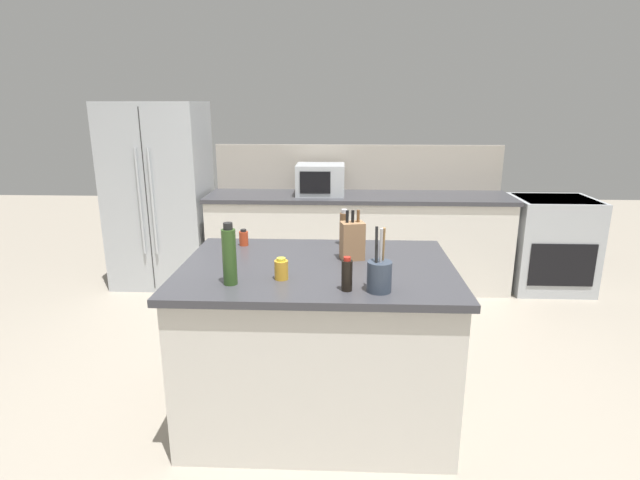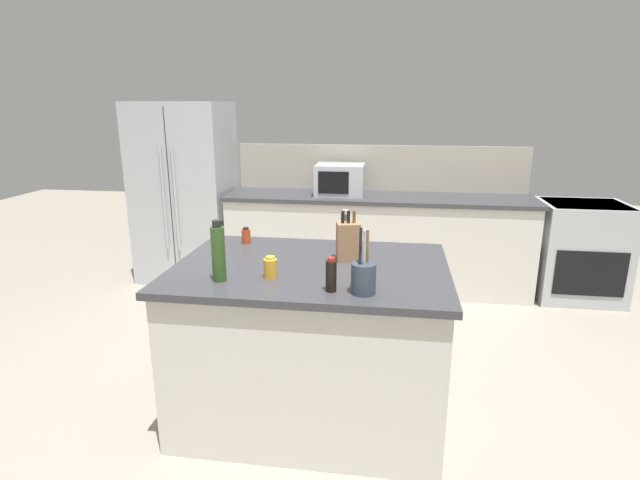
% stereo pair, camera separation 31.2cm
% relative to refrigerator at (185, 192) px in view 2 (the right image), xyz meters
% --- Properties ---
extents(ground_plane, '(14.00, 14.00, 0.00)m').
position_rel_refrigerator_xyz_m(ground_plane, '(1.70, -2.25, -0.91)').
color(ground_plane, gray).
extents(back_counter_run, '(2.98, 0.66, 0.94)m').
position_rel_refrigerator_xyz_m(back_counter_run, '(2.00, -0.05, -0.44)').
color(back_counter_run, beige).
rests_on(back_counter_run, ground_plane).
extents(wall_backsplash, '(2.94, 0.03, 0.46)m').
position_rel_refrigerator_xyz_m(wall_backsplash, '(2.00, 0.27, 0.26)').
color(wall_backsplash, '#B2A899').
rests_on(wall_backsplash, back_counter_run).
extents(kitchen_island, '(1.53, 1.09, 0.94)m').
position_rel_refrigerator_xyz_m(kitchen_island, '(1.70, -2.25, -0.44)').
color(kitchen_island, beige).
rests_on(kitchen_island, ground_plane).
extents(refrigerator, '(0.94, 0.75, 1.83)m').
position_rel_refrigerator_xyz_m(refrigerator, '(0.00, 0.00, 0.00)').
color(refrigerator, '#ADB2B7').
rests_on(refrigerator, ground_plane).
extents(range_oven, '(0.76, 0.65, 0.92)m').
position_rel_refrigerator_xyz_m(range_oven, '(3.91, -0.05, -0.45)').
color(range_oven, '#ADB2B7').
rests_on(range_oven, ground_plane).
extents(microwave, '(0.47, 0.39, 0.30)m').
position_rel_refrigerator_xyz_m(microwave, '(1.62, -0.05, 0.17)').
color(microwave, '#ADB2B7').
rests_on(microwave, back_counter_run).
extents(knife_block, '(0.15, 0.13, 0.29)m').
position_rel_refrigerator_xyz_m(knife_block, '(1.90, -2.12, 0.14)').
color(knife_block, '#936B47').
rests_on(knife_block, kitchen_island).
extents(utensil_crock, '(0.12, 0.12, 0.32)m').
position_rel_refrigerator_xyz_m(utensil_crock, '(2.02, -2.63, 0.11)').
color(utensil_crock, '#333D4C').
rests_on(utensil_crock, kitchen_island).
extents(honey_jar, '(0.07, 0.07, 0.12)m').
position_rel_refrigerator_xyz_m(honey_jar, '(1.53, -2.48, 0.08)').
color(honey_jar, gold).
rests_on(honey_jar, kitchen_island).
extents(pepper_grinder, '(0.06, 0.06, 0.23)m').
position_rel_refrigerator_xyz_m(pepper_grinder, '(1.85, -1.82, 0.14)').
color(pepper_grinder, brown).
rests_on(pepper_grinder, kitchen_island).
extents(olive_oil_bottle, '(0.07, 0.07, 0.32)m').
position_rel_refrigerator_xyz_m(olive_oil_bottle, '(1.28, -2.56, 0.18)').
color(olive_oil_bottle, '#2D4C1E').
rests_on(olive_oil_bottle, kitchen_island).
extents(spice_jar_paprika, '(0.06, 0.06, 0.11)m').
position_rel_refrigerator_xyz_m(spice_jar_paprika, '(1.21, -1.87, 0.07)').
color(spice_jar_paprika, '#B73D1E').
rests_on(spice_jar_paprika, kitchen_island).
extents(soy_sauce_bottle, '(0.05, 0.05, 0.17)m').
position_rel_refrigerator_xyz_m(soy_sauce_bottle, '(1.86, -2.63, 0.11)').
color(soy_sauce_bottle, black).
rests_on(soy_sauce_bottle, kitchen_island).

